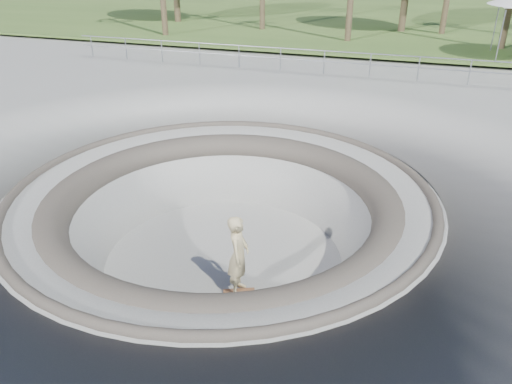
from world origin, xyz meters
The scene contains 7 objects.
ground centered at (0.00, 0.00, 0.00)m, with size 180.00×180.00×0.00m, color #969591.
skate_bowl centered at (0.00, 0.00, -1.83)m, with size 14.00×14.00×4.10m.
grass_strip centered at (0.00, 34.00, 0.22)m, with size 180.00×36.00×0.12m.
distant_hills centered at (3.78, 57.17, -7.02)m, with size 103.20×45.00×28.60m.
safety_railing centered at (0.00, 12.00, 0.69)m, with size 25.00×0.06×1.03m.
skateboard centered at (0.90, -1.31, -1.84)m, with size 0.75×0.48×0.08m.
skater centered at (0.90, -1.31, -0.85)m, with size 0.71×0.47×1.95m, color tan.
Camera 1 is at (4.23, -9.99, 5.38)m, focal length 35.00 mm.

